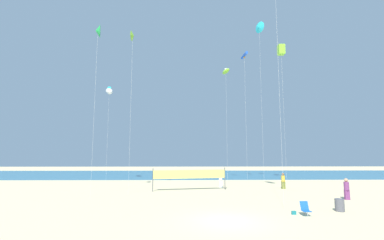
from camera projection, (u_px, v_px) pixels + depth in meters
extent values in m
plane|color=beige|center=(227.00, 221.00, 15.85)|extent=(120.00, 120.00, 0.00)
cube|color=teal|center=(201.00, 174.00, 49.05)|extent=(120.00, 20.00, 0.01)
cube|color=white|center=(221.00, 184.00, 30.98)|extent=(0.40, 0.24, 0.83)
cylinder|color=white|center=(221.00, 177.00, 31.07)|extent=(0.42, 0.42, 0.68)
sphere|color=#997051|center=(221.00, 173.00, 31.13)|extent=(0.31, 0.31, 0.31)
cube|color=olive|center=(283.00, 185.00, 29.81)|extent=(0.38, 0.23, 0.80)
cylinder|color=gold|center=(283.00, 179.00, 29.89)|extent=(0.40, 0.40, 0.66)
sphere|color=brown|center=(283.00, 174.00, 29.95)|extent=(0.30, 0.30, 0.30)
cube|color=#7A3872|center=(347.00, 195.00, 22.94)|extent=(0.40, 0.24, 0.83)
cylinder|color=#7A3872|center=(346.00, 186.00, 23.04)|extent=(0.42, 0.42, 0.69)
sphere|color=tan|center=(346.00, 180.00, 23.10)|extent=(0.31, 0.31, 0.31)
cube|color=#1959B2|center=(306.00, 211.00, 17.05)|extent=(0.52, 0.48, 0.03)
cube|color=#1959B2|center=(304.00, 206.00, 17.37)|extent=(0.52, 0.23, 0.57)
cylinder|color=silver|center=(308.00, 214.00, 16.89)|extent=(0.03, 0.03, 0.32)
cylinder|color=silver|center=(306.00, 213.00, 17.17)|extent=(0.03, 0.03, 0.32)
cylinder|color=#595960|center=(340.00, 205.00, 18.46)|extent=(0.62, 0.62, 0.85)
cylinder|color=#4C4C51|center=(153.00, 180.00, 27.76)|extent=(0.08, 0.08, 2.40)
cylinder|color=#4C4C51|center=(225.00, 178.00, 29.29)|extent=(0.08, 0.08, 2.40)
cube|color=#EAE566|center=(190.00, 174.00, 28.59)|extent=(7.79, 1.44, 0.90)
cube|color=#19727A|center=(294.00, 213.00, 17.48)|extent=(0.28, 0.14, 0.23)
cylinder|color=silver|center=(279.00, 75.00, 20.78)|extent=(0.01, 0.01, 20.20)
cylinder|color=silver|center=(246.00, 117.00, 36.85)|extent=(0.01, 0.01, 17.90)
cylinder|color=blue|center=(244.00, 55.00, 37.93)|extent=(0.59, 2.30, 0.38)
sphere|color=orange|center=(244.00, 57.00, 37.90)|extent=(0.23, 0.23, 0.23)
cylinder|color=silver|center=(131.00, 112.00, 27.02)|extent=(0.01, 0.01, 16.34)
cone|color=#8CD833|center=(133.00, 36.00, 28.01)|extent=(0.29, 1.07, 1.06)
cylinder|color=silver|center=(262.00, 103.00, 35.04)|extent=(0.01, 0.01, 21.16)
cone|color=#26BFCC|center=(259.00, 27.00, 36.32)|extent=(1.04, 1.48, 1.56)
cylinder|color=silver|center=(108.00, 136.00, 36.24)|extent=(0.01, 0.01, 12.57)
ellipsoid|color=white|center=(109.00, 91.00, 37.00)|extent=(1.91, 2.57, 1.45)
cube|color=#26BFCC|center=(109.00, 89.00, 37.04)|extent=(0.47, 0.06, 0.59)
cylinder|color=silver|center=(94.00, 111.00, 24.66)|extent=(0.01, 0.01, 15.77)
cone|color=green|center=(98.00, 31.00, 25.61)|extent=(0.76, 1.31, 1.24)
cylinder|color=silver|center=(284.00, 115.00, 34.52)|extent=(0.01, 0.01, 17.79)
cube|color=#8CD833|center=(281.00, 50.00, 35.59)|extent=(0.85, 0.85, 1.34)
cylinder|color=silver|center=(227.00, 126.00, 36.36)|extent=(0.01, 0.01, 15.42)
ellipsoid|color=#8CD833|center=(226.00, 71.00, 37.29)|extent=(1.20, 1.78, 0.77)
cube|color=white|center=(226.00, 70.00, 37.32)|extent=(0.33, 0.06, 0.41)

